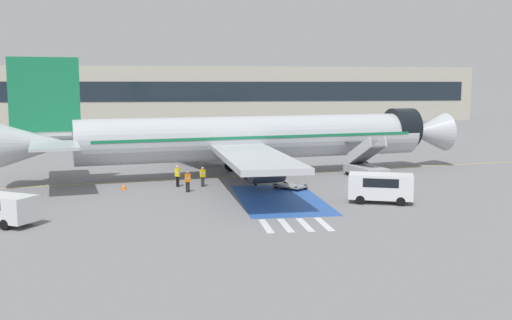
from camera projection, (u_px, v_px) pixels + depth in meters
ground_plane at (261, 175)px, 56.54m from camera, size 600.00×600.00×0.00m
apron_leadline_yellow at (256, 175)px, 56.24m from camera, size 75.57×14.25×0.01m
apron_stand_patch_blue at (280, 199)px, 44.57m from camera, size 6.08×12.62×0.01m
apron_walkway_bar_0 at (266, 226)px, 36.12m from camera, size 0.44×3.60×0.01m
apron_walkway_bar_1 at (286, 225)px, 36.29m from camera, size 0.44×3.60×0.01m
apron_walkway_bar_2 at (305, 225)px, 36.47m from camera, size 0.44×3.60×0.01m
apron_walkway_bar_3 at (324, 224)px, 36.64m from camera, size 0.44×3.60×0.01m
airliner at (250, 138)px, 55.58m from camera, size 43.24×35.69×10.71m
boarding_stairs_forward at (366, 167)px, 54.75m from camera, size 3.04×5.49×3.94m
fuel_tanker at (194, 138)px, 76.17m from camera, size 8.98×3.48×3.43m
service_van_1 at (381, 186)px, 43.09m from camera, size 4.97×3.52×2.08m
baggage_cart at (290, 186)px, 48.84m from camera, size 2.84×2.95×0.87m
ground_crew_0 at (203, 175)px, 49.81m from camera, size 0.49×0.40×1.67m
ground_crew_1 at (178, 174)px, 49.69m from camera, size 0.47×0.46×1.81m
ground_crew_2 at (188, 180)px, 47.34m from camera, size 0.47×0.33×1.68m
ground_crew_3 at (255, 173)px, 50.51m from camera, size 0.45×0.48×1.82m
traffic_cone_0 at (124, 186)px, 48.57m from camera, size 0.50×0.50×0.56m
terminal_building at (198, 94)px, 138.06m from camera, size 128.41×12.10×12.40m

